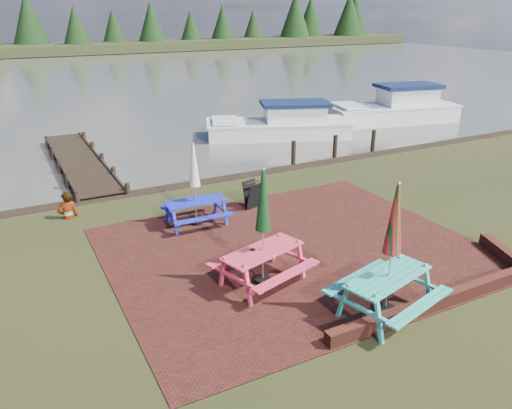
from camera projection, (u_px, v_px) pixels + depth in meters
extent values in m
plane|color=black|center=(315.00, 267.00, 11.85)|extent=(120.00, 120.00, 0.00)
cube|color=#341710|center=(293.00, 250.00, 12.67)|extent=(9.00, 7.50, 0.02)
cube|color=#4C1E16|center=(447.00, 299.00, 10.30)|extent=(6.00, 0.22, 0.30)
cube|color=#4C1E16|center=(504.00, 254.00, 12.17)|extent=(0.82, 1.77, 0.30)
cube|color=#45443B|center=(71.00, 80.00, 42.31)|extent=(120.00, 60.00, 0.02)
cube|color=black|center=(36.00, 49.00, 66.01)|extent=(120.00, 10.00, 1.20)
cube|color=teal|center=(389.00, 277.00, 9.83)|extent=(2.12, 1.25, 0.04)
cube|color=teal|center=(421.00, 306.00, 9.43)|extent=(1.99, 0.76, 0.04)
cube|color=teal|center=(357.00, 277.00, 10.47)|extent=(1.99, 0.76, 0.04)
cube|color=teal|center=(360.00, 311.00, 9.44)|extent=(0.52, 1.69, 0.82)
cube|color=teal|center=(410.00, 280.00, 10.52)|extent=(0.52, 1.69, 0.82)
cylinder|color=black|center=(385.00, 309.00, 10.11)|extent=(0.40, 0.40, 0.11)
cylinder|color=#B2B2B7|center=(391.00, 251.00, 9.62)|extent=(0.04, 0.04, 2.76)
cone|color=red|center=(395.00, 220.00, 9.38)|extent=(0.35, 0.35, 1.38)
cube|color=#D6364F|center=(263.00, 251.00, 10.93)|extent=(2.05, 1.26, 0.04)
cube|color=#D6364F|center=(287.00, 275.00, 10.56)|extent=(1.91, 0.79, 0.04)
cube|color=#D6364F|center=(241.00, 253.00, 11.52)|extent=(1.91, 0.79, 0.04)
cube|color=#D6364F|center=(235.00, 280.00, 10.54)|extent=(0.55, 1.62, 0.79)
cube|color=#D6364F|center=(288.00, 255.00, 11.61)|extent=(0.55, 1.62, 0.79)
cylinder|color=black|center=(263.00, 280.00, 11.20)|extent=(0.38, 0.38, 0.11)
cylinder|color=#B2B2B7|center=(263.00, 228.00, 10.73)|extent=(0.04, 0.04, 2.66)
cone|color=black|center=(263.00, 201.00, 10.49)|extent=(0.34, 0.34, 1.33)
cube|color=#1822B9|center=(196.00, 201.00, 13.96)|extent=(1.71, 0.71, 0.04)
cube|color=#1822B9|center=(204.00, 218.00, 13.52)|extent=(1.70, 0.27, 0.04)
cube|color=#1822B9|center=(189.00, 203.00, 14.59)|extent=(1.70, 0.27, 0.04)
cube|color=#1822B9|center=(171.00, 217.00, 13.78)|extent=(0.11, 1.47, 0.70)
cube|color=#1822B9|center=(220.00, 208.00, 14.39)|extent=(0.11, 1.47, 0.70)
cylinder|color=black|center=(197.00, 223.00, 14.20)|extent=(0.34, 0.34, 0.09)
cylinder|color=#B2B2B7|center=(195.00, 185.00, 13.78)|extent=(0.03, 0.03, 2.36)
cone|color=beige|center=(194.00, 166.00, 13.57)|extent=(0.30, 0.30, 1.18)
cube|color=black|center=(255.00, 197.00, 15.07)|extent=(0.56, 0.34, 0.84)
cube|color=black|center=(250.00, 194.00, 15.30)|extent=(0.56, 0.34, 0.84)
cube|color=black|center=(252.00, 182.00, 15.03)|extent=(0.51, 0.18, 0.03)
cube|color=black|center=(79.00, 160.00, 19.77)|extent=(1.60, 9.00, 0.06)
cube|color=black|center=(59.00, 161.00, 19.43)|extent=(0.08, 9.00, 0.08)
cube|color=black|center=(98.00, 156.00, 20.07)|extent=(0.08, 9.00, 0.08)
cylinder|color=black|center=(78.00, 206.00, 15.80)|extent=(0.16, 0.16, 1.00)
cylinder|color=black|center=(128.00, 197.00, 16.49)|extent=(0.16, 0.16, 1.00)
cube|color=silver|center=(278.00, 131.00, 24.39)|extent=(7.17, 4.66, 0.90)
cube|color=silver|center=(278.00, 122.00, 24.21)|extent=(7.32, 4.75, 0.07)
cube|color=silver|center=(295.00, 112.00, 24.13)|extent=(3.27, 2.61, 0.77)
cube|color=#0F1A39|center=(295.00, 103.00, 23.97)|extent=(3.72, 2.94, 0.16)
cube|color=silver|center=(225.00, 120.00, 23.91)|extent=(1.86, 2.31, 0.09)
cube|color=silver|center=(392.00, 116.00, 27.57)|extent=(7.35, 3.83, 1.08)
cube|color=silver|center=(393.00, 106.00, 27.36)|extent=(7.50, 3.91, 0.09)
cube|color=silver|center=(408.00, 95.00, 27.39)|extent=(3.24, 2.34, 0.92)
cube|color=#0F1A39|center=(409.00, 86.00, 27.20)|extent=(3.69, 2.61, 0.19)
cube|color=silver|center=(349.00, 105.00, 26.63)|extent=(1.66, 2.31, 0.11)
imported|color=gray|center=(65.00, 193.00, 14.32)|extent=(0.62, 0.44, 1.59)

